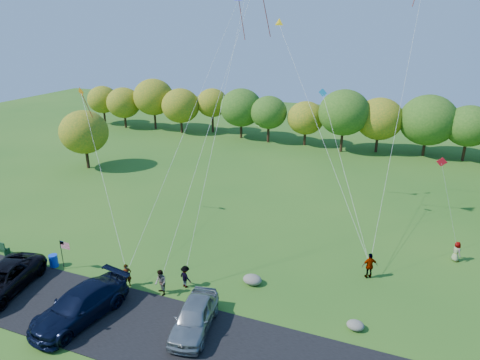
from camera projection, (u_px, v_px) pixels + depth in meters
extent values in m
plane|color=#2A5F1B|center=(174.00, 289.00, 28.09)|extent=(140.00, 140.00, 0.00)
cube|color=black|center=(139.00, 326.00, 24.59)|extent=(44.00, 6.00, 0.06)
cylinder|color=#3D2316|center=(108.00, 115.00, 73.34)|extent=(0.36, 0.36, 2.99)
ellipsoid|color=#3D6619|center=(106.00, 93.00, 72.03)|extent=(7.01, 7.01, 6.31)
cylinder|color=#3D2316|center=(133.00, 116.00, 71.82)|extent=(0.36, 0.36, 3.08)
ellipsoid|color=#3D6619|center=(131.00, 96.00, 70.65)|extent=(5.67, 5.67, 5.10)
cylinder|color=#3D2316|center=(160.00, 118.00, 70.65)|extent=(0.36, 0.36, 2.97)
ellipsoid|color=#265516|center=(158.00, 99.00, 69.55)|extent=(5.20, 5.20, 4.68)
cylinder|color=#3D2316|center=(190.00, 122.00, 68.92)|extent=(0.36, 0.36, 2.66)
ellipsoid|color=#265516|center=(189.00, 103.00, 67.83)|extent=(5.48, 5.48, 4.94)
cylinder|color=#3D2316|center=(212.00, 124.00, 67.05)|extent=(0.36, 0.36, 2.95)
ellipsoid|color=#265516|center=(211.00, 101.00, 65.82)|extent=(6.31, 6.31, 5.68)
cylinder|color=#3D2316|center=(244.00, 125.00, 65.91)|extent=(0.36, 0.36, 3.17)
ellipsoid|color=#3D6619|center=(244.00, 104.00, 64.77)|extent=(5.18, 5.18, 4.67)
cylinder|color=#3D2316|center=(269.00, 135.00, 60.92)|extent=(0.36, 0.36, 2.71)
ellipsoid|color=#265516|center=(270.00, 109.00, 59.66)|extent=(7.05, 7.05, 6.34)
cylinder|color=#3D2316|center=(307.00, 137.00, 60.38)|extent=(0.36, 0.36, 2.47)
ellipsoid|color=#3D6619|center=(308.00, 116.00, 59.36)|extent=(5.17, 5.17, 4.65)
cylinder|color=#3D2316|center=(341.00, 137.00, 59.02)|extent=(0.36, 0.36, 2.98)
ellipsoid|color=#3D6619|center=(343.00, 113.00, 57.86)|extent=(5.72, 5.72, 5.15)
cylinder|color=#3D2316|center=(376.00, 138.00, 58.61)|extent=(0.36, 0.36, 3.10)
ellipsoid|color=#3D6619|center=(379.00, 112.00, 57.38)|extent=(6.12, 6.12, 5.51)
cylinder|color=#3D2316|center=(427.00, 149.00, 53.66)|extent=(0.36, 0.36, 2.96)
ellipsoid|color=#265516|center=(431.00, 121.00, 52.40)|extent=(6.62, 6.62, 5.96)
cylinder|color=#3D2316|center=(459.00, 145.00, 55.53)|extent=(0.36, 0.36, 2.93)
ellipsoid|color=#265516|center=(463.00, 121.00, 54.44)|extent=(5.07, 5.07, 4.56)
cylinder|color=#3D2316|center=(87.00, 158.00, 50.91)|extent=(0.36, 0.36, 2.60)
ellipsoid|color=#3D6619|center=(84.00, 132.00, 49.83)|extent=(5.60, 5.60, 5.04)
imported|color=black|center=(2.00, 280.00, 27.49)|extent=(3.96, 6.55, 1.70)
imported|color=black|center=(80.00, 305.00, 24.92)|extent=(3.54, 6.57, 1.81)
imported|color=#909599|center=(194.00, 317.00, 24.07)|extent=(2.80, 5.17, 1.67)
imported|color=#4C4C59|center=(127.00, 275.00, 28.15)|extent=(0.68, 0.69, 1.60)
imported|color=#4C4C59|center=(161.00, 283.00, 27.24)|extent=(1.08, 1.06, 1.75)
imported|color=#4C4C59|center=(185.00, 277.00, 28.07)|extent=(1.14, 0.90, 1.54)
imported|color=#4C4C59|center=(370.00, 266.00, 29.03)|extent=(1.17, 0.92, 1.86)
imported|color=#4C4C59|center=(456.00, 251.00, 31.16)|extent=(0.81, 0.89, 1.53)
cube|color=#163D1E|center=(7.00, 252.00, 32.20)|extent=(0.11, 0.49, 0.45)
cylinder|color=blue|center=(54.00, 261.00, 30.55)|extent=(0.60, 0.60, 0.90)
cylinder|color=black|center=(62.00, 255.00, 30.01)|extent=(0.05, 0.05, 2.26)
cube|color=red|center=(65.00, 246.00, 29.59)|extent=(0.81, 0.54, 0.02)
cube|color=navy|center=(62.00, 243.00, 29.62)|extent=(0.33, 0.02, 0.25)
ellipsoid|color=gray|center=(252.00, 280.00, 28.54)|extent=(1.28, 1.01, 0.64)
ellipsoid|color=slate|center=(355.00, 325.00, 24.34)|extent=(1.00, 0.83, 0.52)
cone|color=yellow|center=(279.00, 23.00, 34.95)|extent=(0.83, 0.46, 0.75)
cube|color=red|center=(442.00, 162.00, 27.43)|extent=(0.67, 0.16, 0.66)
cube|color=orange|center=(81.00, 92.00, 34.11)|extent=(0.72, 0.28, 0.74)
cube|color=#157FDA|center=(323.00, 93.00, 33.80)|extent=(0.72, 0.26, 0.71)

